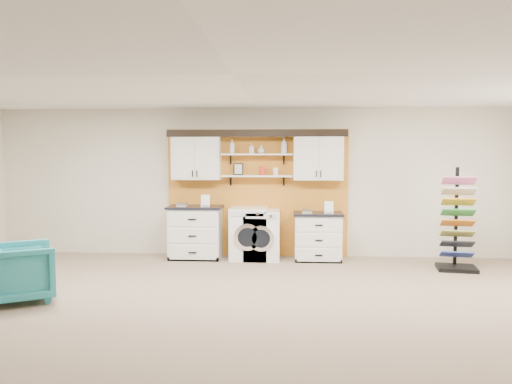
# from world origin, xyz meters

# --- Properties ---
(floor) EXTENTS (10.00, 10.00, 0.00)m
(floor) POSITION_xyz_m (0.00, 0.00, 0.00)
(floor) COLOR gray
(floor) RESTS_ON ground
(ceiling) EXTENTS (10.00, 10.00, 0.00)m
(ceiling) POSITION_xyz_m (0.00, 0.00, 2.80)
(ceiling) COLOR white
(ceiling) RESTS_ON wall_back
(wall_back) EXTENTS (10.00, 0.00, 10.00)m
(wall_back) POSITION_xyz_m (0.00, 4.00, 1.40)
(wall_back) COLOR beige
(wall_back) RESTS_ON floor
(wall_front) EXTENTS (10.00, 0.00, 10.00)m
(wall_front) POSITION_xyz_m (0.00, -4.00, 1.40)
(wall_front) COLOR beige
(wall_front) RESTS_ON floor
(accent_panel) EXTENTS (3.40, 0.07, 2.40)m
(accent_panel) POSITION_xyz_m (0.00, 3.96, 1.20)
(accent_panel) COLOR #C37421
(accent_panel) RESTS_ON wall_back
(upper_cabinet_left) EXTENTS (0.90, 0.35, 0.84)m
(upper_cabinet_left) POSITION_xyz_m (-1.13, 3.79, 1.88)
(upper_cabinet_left) COLOR white
(upper_cabinet_left) RESTS_ON wall_back
(upper_cabinet_right) EXTENTS (0.90, 0.35, 0.84)m
(upper_cabinet_right) POSITION_xyz_m (1.13, 3.79, 1.88)
(upper_cabinet_right) COLOR white
(upper_cabinet_right) RESTS_ON wall_back
(shelf_lower) EXTENTS (1.32, 0.28, 0.03)m
(shelf_lower) POSITION_xyz_m (0.00, 3.80, 1.53)
(shelf_lower) COLOR white
(shelf_lower) RESTS_ON wall_back
(shelf_upper) EXTENTS (1.32, 0.28, 0.03)m
(shelf_upper) POSITION_xyz_m (0.00, 3.80, 1.93)
(shelf_upper) COLOR white
(shelf_upper) RESTS_ON wall_back
(crown_molding) EXTENTS (3.30, 0.41, 0.13)m
(crown_molding) POSITION_xyz_m (0.00, 3.81, 2.33)
(crown_molding) COLOR black
(crown_molding) RESTS_ON wall_back
(picture_frame) EXTENTS (0.18, 0.02, 0.22)m
(picture_frame) POSITION_xyz_m (-0.35, 3.85, 1.66)
(picture_frame) COLOR black
(picture_frame) RESTS_ON shelf_lower
(canister_red) EXTENTS (0.11, 0.11, 0.16)m
(canister_red) POSITION_xyz_m (0.10, 3.80, 1.62)
(canister_red) COLOR red
(canister_red) RESTS_ON shelf_lower
(canister_cream) EXTENTS (0.10, 0.10, 0.14)m
(canister_cream) POSITION_xyz_m (0.35, 3.80, 1.61)
(canister_cream) COLOR silver
(canister_cream) RESTS_ON shelf_lower
(base_cabinet_left) EXTENTS (1.00, 0.66, 0.98)m
(base_cabinet_left) POSITION_xyz_m (-1.13, 3.64, 0.49)
(base_cabinet_left) COLOR white
(base_cabinet_left) RESTS_ON floor
(base_cabinet_right) EXTENTS (0.89, 0.66, 0.87)m
(base_cabinet_right) POSITION_xyz_m (1.13, 3.64, 0.44)
(base_cabinet_right) COLOR white
(base_cabinet_right) RESTS_ON floor
(washer) EXTENTS (0.68, 0.71, 0.95)m
(washer) POSITION_xyz_m (-0.13, 3.64, 0.48)
(washer) COLOR white
(washer) RESTS_ON floor
(dryer) EXTENTS (0.65, 0.71, 0.91)m
(dryer) POSITION_xyz_m (0.11, 3.64, 0.45)
(dryer) COLOR white
(dryer) RESTS_ON floor
(sample_rack) EXTENTS (0.69, 0.61, 1.72)m
(sample_rack) POSITION_xyz_m (3.41, 3.03, 0.54)
(sample_rack) COLOR black
(sample_rack) RESTS_ON floor
(armchair) EXTENTS (1.15, 1.14, 0.77)m
(armchair) POSITION_xyz_m (-2.93, 0.81, 0.38)
(armchair) COLOR teal
(armchair) RESTS_ON floor
(soap_bottle_a) EXTENTS (0.14, 0.14, 0.26)m
(soap_bottle_a) POSITION_xyz_m (-0.46, 3.80, 2.08)
(soap_bottle_a) COLOR silver
(soap_bottle_a) RESTS_ON shelf_upper
(soap_bottle_b) EXTENTS (0.10, 0.10, 0.19)m
(soap_bottle_b) POSITION_xyz_m (-0.10, 3.80, 2.04)
(soap_bottle_b) COLOR silver
(soap_bottle_b) RESTS_ON shelf_upper
(soap_bottle_c) EXTENTS (0.14, 0.14, 0.16)m
(soap_bottle_c) POSITION_xyz_m (0.08, 3.80, 2.02)
(soap_bottle_c) COLOR silver
(soap_bottle_c) RESTS_ON shelf_upper
(soap_bottle_d) EXTENTS (0.12, 0.11, 0.30)m
(soap_bottle_d) POSITION_xyz_m (0.50, 3.80, 2.09)
(soap_bottle_d) COLOR silver
(soap_bottle_d) RESTS_ON shelf_upper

